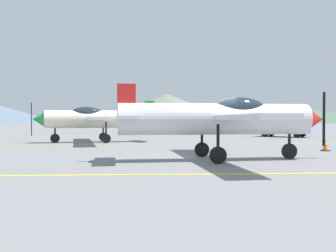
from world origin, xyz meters
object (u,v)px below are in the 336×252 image
at_px(airplane_mid, 97,118).
at_px(traffic_cone_front, 325,145).
at_px(airplane_near, 223,118).
at_px(car_sedan, 284,127).

distance_m(airplane_mid, traffic_cone_front, 14.61).
height_order(airplane_near, car_sedan, airplane_near).
bearing_deg(airplane_mid, car_sedan, 23.55).
relative_size(airplane_near, car_sedan, 2.14).
height_order(car_sedan, traffic_cone_front, car_sedan).
height_order(airplane_near, traffic_cone_front, airplane_near).
xyz_separation_m(car_sedan, traffic_cone_front, (-3.26, -14.41, -0.56)).
height_order(airplane_near, airplane_mid, same).
distance_m(airplane_mid, car_sedan, 17.13).
relative_size(car_sedan, traffic_cone_front, 7.68).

